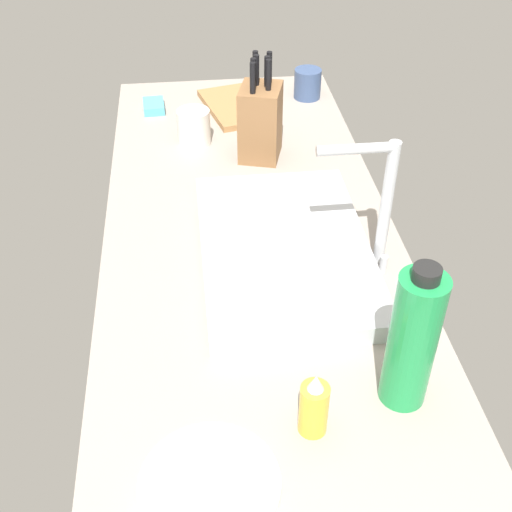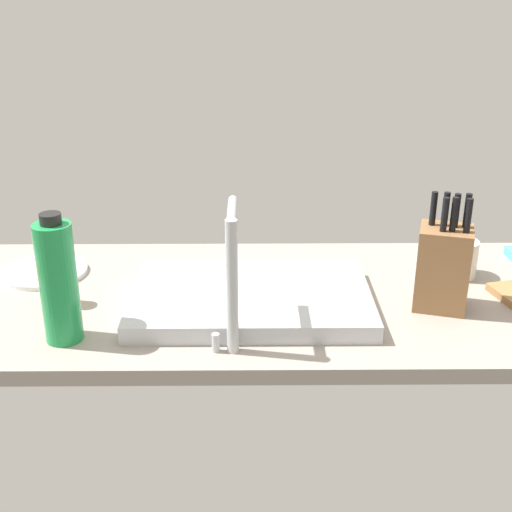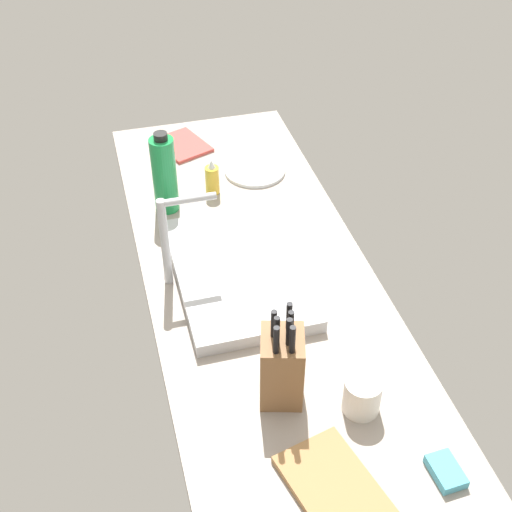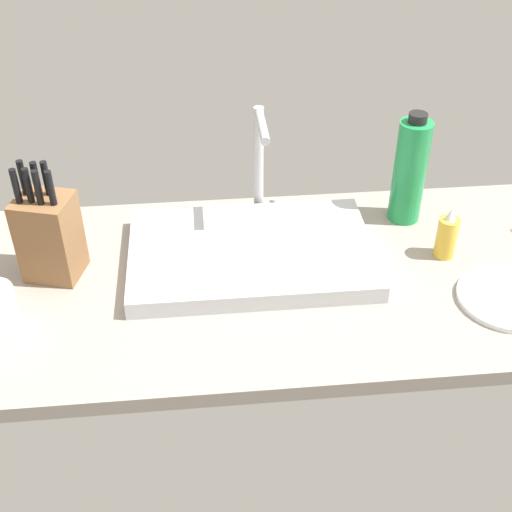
# 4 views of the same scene
# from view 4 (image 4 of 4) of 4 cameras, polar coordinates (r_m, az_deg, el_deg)

# --- Properties ---
(countertop_slab) EXTENTS (1.87, 0.66, 0.04)m
(countertop_slab) POSITION_cam_4_polar(r_m,az_deg,el_deg) (1.52, -0.19, -2.32)
(countertop_slab) COLOR gray
(countertop_slab) RESTS_ON ground
(sink_basin) EXTENTS (0.54, 0.35, 0.04)m
(sink_basin) POSITION_cam_4_polar(r_m,az_deg,el_deg) (1.54, -0.41, 0.20)
(sink_basin) COLOR #B7BABF
(sink_basin) RESTS_ON countertop_slab
(faucet) EXTENTS (0.06, 0.16, 0.28)m
(faucet) POSITION_cam_4_polar(r_m,az_deg,el_deg) (1.61, 0.34, 8.30)
(faucet) COLOR #B7BABF
(faucet) RESTS_ON countertop_slab
(knife_block) EXTENTS (0.14, 0.13, 0.27)m
(knife_block) POSITION_cam_4_polar(r_m,az_deg,el_deg) (1.52, -16.84, 1.70)
(knife_block) COLOR brown
(knife_block) RESTS_ON countertop_slab
(soap_bottle) EXTENTS (0.05, 0.05, 0.13)m
(soap_bottle) POSITION_cam_4_polar(r_m,az_deg,el_deg) (1.60, 15.58, 1.64)
(soap_bottle) COLOR gold
(soap_bottle) RESTS_ON countertop_slab
(water_bottle) EXTENTS (0.08, 0.08, 0.28)m
(water_bottle) POSITION_cam_4_polar(r_m,az_deg,el_deg) (1.67, 12.67, 6.93)
(water_bottle) COLOR #1E8E47
(water_bottle) RESTS_ON countertop_slab
(dinner_plate) EXTENTS (0.21, 0.21, 0.01)m
(dinner_plate) POSITION_cam_4_polar(r_m,az_deg,el_deg) (1.54, 20.22, -3.32)
(dinner_plate) COLOR white
(dinner_plate) RESTS_ON countertop_slab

